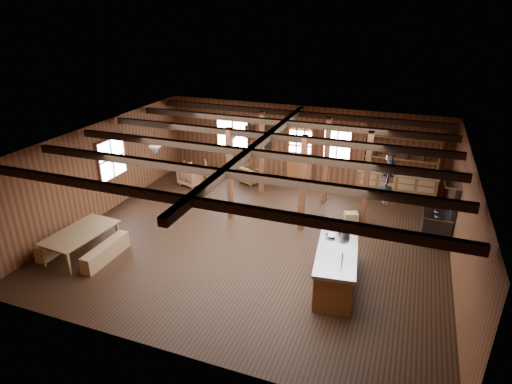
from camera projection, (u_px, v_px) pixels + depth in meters
room at (256, 193)px, 11.26m from camera, size 10.04×9.04×2.84m
ceiling_joists at (259, 144)px, 10.90m from camera, size 9.80×8.82×0.18m
timber_posts at (296, 169)px, 12.88m from camera, size 3.95×2.35×2.80m
back_door at (300, 159)px, 15.29m from camera, size 1.02×0.08×2.15m
window_back_left at (233, 133)px, 15.85m from camera, size 1.32×0.06×1.32m
window_back_right at (337, 144)px, 14.60m from camera, size 1.02×0.06×1.32m
window_left at (112, 158)px, 13.20m from camera, size 0.14×1.24×1.32m
notice_boards at (260, 135)px, 15.47m from camera, size 1.08×0.03×0.90m
back_counter at (397, 182)px, 14.11m from camera, size 2.55×0.60×2.45m
pendant_lamps at (196, 143)px, 12.50m from camera, size 1.86×2.36×0.66m
pot_rack at (389, 177)px, 10.01m from camera, size 0.42×3.00×0.45m
kitchen_island at (336, 265)px, 9.79m from camera, size 1.18×2.59×1.20m
step_stool at (351, 218)px, 12.56m from camera, size 0.51×0.44×0.38m
commercial_range at (439, 218)px, 11.72m from camera, size 0.77×1.45×1.79m
dining_table at (83, 243)px, 10.98m from camera, size 1.19×1.95×0.66m
bench_wall at (61, 242)px, 11.27m from camera, size 0.29×1.52×0.42m
bench_aisle at (106, 252)px, 10.80m from camera, size 0.29×1.56×0.43m
armchair_a at (196, 172)px, 15.49m from camera, size 1.13×1.14×0.76m
armchair_b at (251, 175)px, 15.48m from camera, size 0.90×0.91×0.63m
armchair_c at (192, 175)px, 15.31m from camera, size 0.94×0.96×0.71m
counter_pot at (343, 230)px, 10.14m from camera, size 0.34×0.34×0.20m
bowl at (330, 236)px, 10.04m from camera, size 0.27×0.27×0.06m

